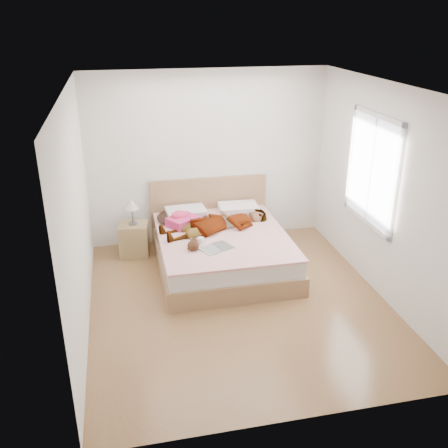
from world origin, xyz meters
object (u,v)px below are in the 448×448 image
bed (221,247)px  plush_toy (193,244)px  woman (217,220)px  coffee_mug (201,240)px  towel (182,220)px  nightstand (134,237)px  magazine (217,248)px  phone (178,209)px

bed → plush_toy: (-0.46, -0.47, 0.30)m
woman → coffee_mug: 0.57m
bed → towel: bearing=146.9°
coffee_mug → nightstand: size_ratio=0.13×
bed → magazine: (-0.16, -0.52, 0.24)m
phone → bed: 0.85m
phone → bed: bearing=-60.7°
woman → phone: woman is taller
woman → bed: 0.37m
bed → phone: bearing=134.1°
towel → coffee_mug: towel is taller
woman → phone: bearing=-143.4°
phone → coffee_mug: size_ratio=0.76×
woman → phone: (-0.50, 0.40, 0.05)m
woman → plush_toy: (-0.44, -0.61, -0.05)m
towel → phone: bearing=95.9°
bed → magazine: bearing=-107.3°
coffee_mug → nightstand: 1.24m
magazine → coffee_mug: (-0.18, 0.19, 0.04)m
woman → nightstand: size_ratio=1.85×
plush_toy → nightstand: nightstand is taller
phone → coffee_mug: bearing=-92.8°
phone → towel: size_ratio=0.17×
plush_toy → phone: bearing=93.4°
woman → magazine: size_ratio=3.31×
bed → magazine: 0.59m
bed → coffee_mug: bed is taller
bed → coffee_mug: size_ratio=18.00×
phone → magazine: 1.13m
magazine → plush_toy: plush_toy is taller
phone → coffee_mug: 0.89m
towel → plush_toy: 0.80m
woman → plush_toy: bearing=-50.4°
towel → plush_toy: towel is taller
towel → magazine: towel is taller
magazine → nightstand: (-1.02, 1.06, -0.23)m
bed → towel: bed is taller
towel → bed: bearing=-33.1°
magazine → coffee_mug: coffee_mug is taller
coffee_mug → plush_toy: plush_toy is taller
woman → towel: size_ratio=3.18×
nightstand → plush_toy: bearing=-54.8°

